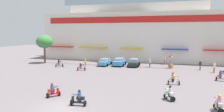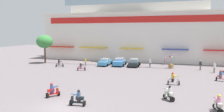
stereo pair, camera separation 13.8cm
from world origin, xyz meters
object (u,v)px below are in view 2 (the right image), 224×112
at_px(scooter_rider_2, 53,91).
at_px(scooter_rider_5, 173,80).
at_px(scooter_rider_1, 59,64).
at_px(scooter_rider_4, 221,77).
at_px(parked_car_1, 119,62).
at_px(parked_car_2, 134,63).
at_px(plaza_tree_0, 45,42).
at_px(pedestrian_4, 165,60).
at_px(parked_car_0, 105,62).
at_px(scooter_rider_9, 78,99).
at_px(pedestrian_0, 214,67).
at_px(balloon_vendor_cart, 171,63).
at_px(pedestrian_2, 150,62).
at_px(scooter_rider_3, 81,67).
at_px(scooter_rider_8, 218,105).
at_px(pedestrian_3, 200,65).
at_px(scooter_rider_0, 169,94).
at_px(pedestrian_1, 85,62).

xyz_separation_m(scooter_rider_2, scooter_rider_5, (11.69, 8.95, 0.03)).
height_order(scooter_rider_1, scooter_rider_4, scooter_rider_1).
relative_size(parked_car_1, scooter_rider_4, 2.87).
bearing_deg(scooter_rider_1, parked_car_2, 19.83).
bearing_deg(scooter_rider_4, plaza_tree_0, 166.82).
xyz_separation_m(scooter_rider_5, pedestrian_4, (-2.06, 16.54, 0.26)).
xyz_separation_m(parked_car_0, scooter_rider_9, (5.35, -23.05, -0.07)).
height_order(scooter_rider_9, pedestrian_0, pedestrian_0).
xyz_separation_m(scooter_rider_2, balloon_vendor_cart, (10.96, 21.70, 0.40)).
distance_m(parked_car_1, parked_car_2, 2.90).
height_order(parked_car_0, scooter_rider_9, scooter_rider_9).
height_order(scooter_rider_2, pedestrian_2, pedestrian_2).
bearing_deg(scooter_rider_3, pedestrian_0, 11.35).
bearing_deg(scooter_rider_8, parked_car_1, 123.80).
height_order(pedestrian_3, pedestrian_4, pedestrian_3).
height_order(scooter_rider_8, pedestrian_3, pedestrian_3).
bearing_deg(pedestrian_3, parked_car_0, 178.92).
bearing_deg(plaza_tree_0, parked_car_1, 4.08).
xyz_separation_m(scooter_rider_4, pedestrian_3, (-1.91, 8.08, 0.37)).
bearing_deg(pedestrian_2, scooter_rider_0, -77.46).
bearing_deg(pedestrian_1, scooter_rider_4, -15.97).
bearing_deg(scooter_rider_3, pedestrian_1, 105.59).
relative_size(parked_car_1, scooter_rider_8, 2.80).
bearing_deg(scooter_rider_0, scooter_rider_9, -152.52).
xyz_separation_m(parked_car_2, scooter_rider_2, (-4.06, -21.82, -0.12)).
bearing_deg(parked_car_2, parked_car_0, -175.41).
relative_size(scooter_rider_3, scooter_rider_4, 1.00).
relative_size(pedestrian_1, pedestrian_3, 0.88).
bearing_deg(scooter_rider_9, pedestrian_2, 81.62).
bearing_deg(pedestrian_3, parked_car_2, 176.17).
bearing_deg(scooter_rider_1, scooter_rider_4, -8.47).
bearing_deg(parked_car_1, balloon_vendor_cart, -0.32).
bearing_deg(scooter_rider_5, scooter_rider_1, 159.07).
xyz_separation_m(pedestrian_1, pedestrian_4, (14.71, 5.99, 0.05)).
distance_m(parked_car_1, scooter_rider_3, 8.54).
distance_m(scooter_rider_1, pedestrian_4, 20.78).
relative_size(parked_car_1, pedestrian_0, 2.53).
bearing_deg(pedestrian_3, pedestrian_4, 144.48).
xyz_separation_m(scooter_rider_2, pedestrian_2, (7.12, 21.81, 0.32)).
relative_size(parked_car_2, scooter_rider_1, 2.87).
distance_m(parked_car_1, balloon_vendor_cart, 9.81).
height_order(parked_car_0, parked_car_2, parked_car_2).
height_order(plaza_tree_0, scooter_rider_5, plaza_tree_0).
bearing_deg(scooter_rider_4, parked_car_2, 147.16).
bearing_deg(pedestrian_1, pedestrian_3, 4.18).
relative_size(scooter_rider_3, pedestrian_1, 0.97).
distance_m(plaza_tree_0, scooter_rider_0, 32.30).
bearing_deg(scooter_rider_8, parked_car_2, 118.04).
bearing_deg(parked_car_1, pedestrian_0, -9.04).
bearing_deg(pedestrian_4, pedestrian_2, -124.36).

